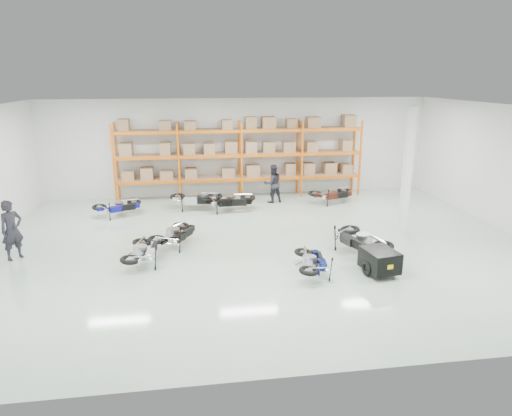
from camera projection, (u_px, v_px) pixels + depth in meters
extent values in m
plane|color=#A6B9A6|center=(263.00, 245.00, 15.36)|extent=(18.00, 18.00, 0.00)
plane|color=white|center=(263.00, 109.00, 14.10)|extent=(18.00, 18.00, 0.00)
plane|color=silver|center=(239.00, 147.00, 21.38)|extent=(18.00, 0.00, 18.00)
plane|color=silver|center=(326.00, 265.00, 8.08)|extent=(18.00, 0.00, 18.00)
cube|color=#DD5D0B|center=(114.00, 165.00, 19.79)|extent=(0.08, 0.08, 3.50)
cube|color=#DD5D0B|center=(117.00, 161.00, 20.64)|extent=(0.08, 0.08, 3.50)
cube|color=#DD5D0B|center=(179.00, 163.00, 20.18)|extent=(0.08, 0.08, 3.50)
cube|color=#DD5D0B|center=(179.00, 160.00, 21.03)|extent=(0.08, 0.08, 3.50)
cube|color=#DD5D0B|center=(242.00, 162.00, 20.57)|extent=(0.08, 0.08, 3.50)
cube|color=#DD5D0B|center=(239.00, 158.00, 21.42)|extent=(0.08, 0.08, 3.50)
cube|color=#DD5D0B|center=(302.00, 160.00, 20.96)|extent=(0.08, 0.08, 3.50)
cube|color=#DD5D0B|center=(297.00, 157.00, 21.81)|extent=(0.08, 0.08, 3.50)
cube|color=#DD5D0B|center=(360.00, 158.00, 21.35)|extent=(0.08, 0.08, 3.50)
cube|color=#DD5D0B|center=(354.00, 155.00, 22.20)|extent=(0.08, 0.08, 3.50)
cube|color=#DD5D0B|center=(148.00, 183.00, 20.22)|extent=(2.70, 0.08, 0.12)
cube|color=#DD5D0B|center=(149.00, 179.00, 21.07)|extent=(2.70, 0.08, 0.12)
cube|color=#9A794F|center=(148.00, 179.00, 20.63)|extent=(2.68, 0.88, 0.02)
cube|color=#9A794F|center=(148.00, 174.00, 20.56)|extent=(2.40, 0.70, 0.44)
cube|color=#DD5D0B|center=(211.00, 181.00, 20.61)|extent=(2.70, 0.08, 0.12)
cube|color=#DD5D0B|center=(210.00, 177.00, 21.46)|extent=(2.70, 0.08, 0.12)
cube|color=#9A794F|center=(210.00, 177.00, 21.02)|extent=(2.68, 0.88, 0.02)
cube|color=#9A794F|center=(210.00, 172.00, 20.95)|extent=(2.40, 0.70, 0.44)
cube|color=#DD5D0B|center=(272.00, 179.00, 21.00)|extent=(2.70, 0.08, 0.12)
cube|color=#DD5D0B|center=(269.00, 175.00, 21.86)|extent=(2.70, 0.08, 0.12)
cube|color=#9A794F|center=(270.00, 175.00, 21.41)|extent=(2.68, 0.88, 0.02)
cube|color=#9A794F|center=(270.00, 171.00, 21.34)|extent=(2.40, 0.70, 0.44)
cube|color=#DD5D0B|center=(331.00, 177.00, 21.39)|extent=(2.70, 0.08, 0.12)
cube|color=#DD5D0B|center=(325.00, 173.00, 22.25)|extent=(2.70, 0.08, 0.12)
cube|color=#9A794F|center=(328.00, 174.00, 21.80)|extent=(2.68, 0.88, 0.02)
cube|color=#9A794F|center=(328.00, 169.00, 21.73)|extent=(2.40, 0.70, 0.44)
cube|color=#DD5D0B|center=(146.00, 158.00, 19.91)|extent=(2.70, 0.08, 0.12)
cube|color=#DD5D0B|center=(148.00, 155.00, 20.77)|extent=(2.70, 0.08, 0.12)
cube|color=#9A794F|center=(147.00, 155.00, 20.32)|extent=(2.68, 0.88, 0.02)
cube|color=#9A794F|center=(147.00, 150.00, 20.25)|extent=(2.40, 0.70, 0.44)
cube|color=#DD5D0B|center=(210.00, 157.00, 20.30)|extent=(2.70, 0.08, 0.12)
cube|color=#DD5D0B|center=(209.00, 154.00, 21.16)|extent=(2.70, 0.08, 0.12)
cube|color=#9A794F|center=(210.00, 154.00, 20.71)|extent=(2.68, 0.88, 0.02)
cube|color=#9A794F|center=(210.00, 149.00, 20.65)|extent=(2.40, 0.70, 0.44)
cube|color=#DD5D0B|center=(272.00, 155.00, 20.69)|extent=(2.70, 0.08, 0.12)
cube|color=#DD5D0B|center=(269.00, 152.00, 21.55)|extent=(2.70, 0.08, 0.12)
cube|color=#9A794F|center=(270.00, 152.00, 21.10)|extent=(2.68, 0.88, 0.02)
cube|color=#9A794F|center=(270.00, 147.00, 21.04)|extent=(2.40, 0.70, 0.44)
cube|color=#DD5D0B|center=(332.00, 154.00, 21.08)|extent=(2.70, 0.08, 0.12)
cube|color=#DD5D0B|center=(326.00, 151.00, 21.94)|extent=(2.70, 0.08, 0.12)
cube|color=#9A794F|center=(329.00, 151.00, 21.49)|extent=(2.68, 0.88, 0.02)
cube|color=#9A794F|center=(329.00, 146.00, 21.43)|extent=(2.40, 0.70, 0.44)
cube|color=#DD5D0B|center=(144.00, 133.00, 19.60)|extent=(2.70, 0.08, 0.12)
cube|color=#DD5D0B|center=(146.00, 131.00, 20.46)|extent=(2.70, 0.08, 0.12)
cube|color=#9A794F|center=(145.00, 130.00, 20.01)|extent=(2.68, 0.88, 0.02)
cube|color=#9A794F|center=(145.00, 125.00, 19.95)|extent=(2.40, 0.70, 0.44)
cube|color=#DD5D0B|center=(210.00, 132.00, 19.99)|extent=(2.70, 0.08, 0.12)
cube|color=#DD5D0B|center=(209.00, 130.00, 20.85)|extent=(2.70, 0.08, 0.12)
cube|color=#9A794F|center=(209.00, 129.00, 20.40)|extent=(2.68, 0.88, 0.02)
cube|color=#9A794F|center=(209.00, 124.00, 20.34)|extent=(2.40, 0.70, 0.44)
cube|color=#DD5D0B|center=(272.00, 131.00, 20.39)|extent=(2.70, 0.08, 0.12)
cube|color=#DD5D0B|center=(269.00, 129.00, 21.24)|extent=(2.70, 0.08, 0.12)
cube|color=#9A794F|center=(271.00, 128.00, 20.79)|extent=(2.68, 0.88, 0.02)
cube|color=#9A794F|center=(271.00, 123.00, 20.73)|extent=(2.40, 0.70, 0.44)
cube|color=#DD5D0B|center=(333.00, 130.00, 20.78)|extent=(2.70, 0.08, 0.12)
cube|color=#DD5D0B|center=(327.00, 128.00, 21.63)|extent=(2.70, 0.08, 0.12)
cube|color=#9A794F|center=(330.00, 127.00, 21.18)|extent=(2.68, 0.88, 0.02)
cube|color=#9A794F|center=(330.00, 122.00, 21.12)|extent=(2.40, 0.70, 0.44)
cube|color=white|center=(407.00, 172.00, 15.93)|extent=(0.25, 0.25, 4.50)
cube|color=black|center=(380.00, 260.00, 12.97)|extent=(0.98, 1.16, 0.60)
cube|color=yellow|center=(387.00, 267.00, 12.47)|extent=(0.18, 0.05, 0.12)
torus|color=black|center=(365.00, 268.00, 12.97)|extent=(0.09, 0.42, 0.42)
torus|color=black|center=(393.00, 266.00, 13.09)|extent=(0.09, 0.42, 0.42)
cylinder|color=black|center=(370.00, 249.00, 13.63)|extent=(0.21, 0.98, 0.04)
imported|color=black|center=(12.00, 230.00, 13.96)|extent=(0.80, 0.80, 1.87)
imported|color=#212029|center=(273.00, 184.00, 20.29)|extent=(0.96, 0.81, 1.72)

